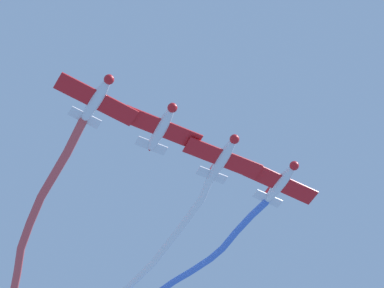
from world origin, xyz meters
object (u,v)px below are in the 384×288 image
at_px(airplane_right_wing, 223,158).
at_px(airplane_slot, 281,183).
at_px(airplane_lead, 97,99).
at_px(airplane_left_wing, 162,128).

distance_m(airplane_right_wing, airplane_slot, 6.27).
bearing_deg(airplane_right_wing, airplane_slot, 93.98).
bearing_deg(airplane_right_wing, airplane_lead, -86.02).
xyz_separation_m(airplane_lead, airplane_left_wing, (0.11, 6.24, 0.30)).
height_order(airplane_left_wing, airplane_right_wing, airplane_left_wing).
distance_m(airplane_lead, airplane_right_wing, 12.49).
bearing_deg(airplane_left_wing, airplane_slot, 93.70).
height_order(airplane_left_wing, airplane_slot, same).
height_order(airplane_lead, airplane_right_wing, same).
distance_m(airplane_lead, airplane_slot, 18.75).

